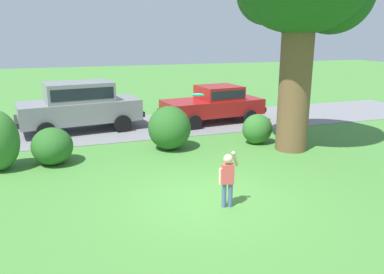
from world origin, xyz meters
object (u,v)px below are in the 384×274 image
object	(u,v)px
child_thrower	(228,176)
frisbee	(198,95)
parked_sedan	(214,103)
parked_suv	(80,104)

from	to	relation	value
child_thrower	frisbee	size ratio (longest dim) A/B	4.46
parked_sedan	child_thrower	xyz separation A→B (m)	(-2.98, -7.99, -0.13)
parked_sedan	frisbee	distance (m)	7.73
parked_suv	parked_sedan	bearing A→B (deg)	-2.45
parked_suv	frisbee	size ratio (longest dim) A/B	16.94
parked_suv	frisbee	xyz separation A→B (m)	(2.29, -7.09, 1.26)
parked_suv	frisbee	world-z (taller)	frisbee
parked_sedan	child_thrower	size ratio (longest dim) A/B	3.54
parked_sedan	parked_suv	distance (m)	5.56
child_thrower	frisbee	bearing A→B (deg)	103.50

